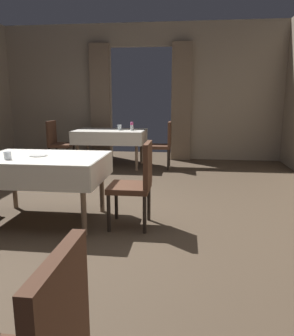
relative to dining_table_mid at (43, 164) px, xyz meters
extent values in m
plane|color=#4C3D2D|center=(0.53, 0.03, -0.66)|extent=(10.08, 10.08, 0.00)
cube|color=gray|center=(-1.42, 4.23, 0.84)|extent=(2.50, 0.12, 3.00)
cube|color=gray|center=(2.48, 4.23, 0.84)|extent=(2.50, 0.12, 3.00)
cube|color=gray|center=(0.53, 4.23, 2.09)|extent=(1.40, 0.12, 0.50)
cube|color=#7F6B56|center=(-0.39, 4.09, 0.63)|extent=(0.44, 0.14, 2.57)
cube|color=#7F6B56|center=(1.45, 4.09, 0.63)|extent=(0.44, 0.14, 2.57)
cylinder|color=#7A604C|center=(0.57, -0.37, -0.30)|extent=(0.06, 0.06, 0.71)
cylinder|color=#7A604C|center=(-0.57, 0.37, -0.30)|extent=(0.06, 0.06, 0.71)
cylinder|color=#7A604C|center=(0.57, 0.37, -0.30)|extent=(0.06, 0.06, 0.71)
cube|color=#7A604C|center=(0.00, 0.00, 0.07)|extent=(1.30, 0.89, 0.03)
cube|color=silver|center=(0.00, 0.00, 0.09)|extent=(1.36, 0.95, 0.01)
cube|color=silver|center=(0.00, -0.48, -0.04)|extent=(1.36, 0.02, 0.27)
cube|color=silver|center=(0.00, 0.48, -0.04)|extent=(1.36, 0.02, 0.27)
cube|color=silver|center=(0.68, 0.00, -0.04)|extent=(0.02, 0.95, 0.27)
cylinder|color=#7A604C|center=(-0.55, 2.81, -0.30)|extent=(0.06, 0.06, 0.71)
cylinder|color=#7A604C|center=(0.63, 2.81, -0.30)|extent=(0.06, 0.06, 0.71)
cylinder|color=#7A604C|center=(-0.55, 3.49, -0.30)|extent=(0.06, 0.06, 0.71)
cylinder|color=#7A604C|center=(0.63, 3.49, -0.30)|extent=(0.06, 0.06, 0.71)
cube|color=#7A604C|center=(0.04, 3.15, 0.07)|extent=(1.34, 0.85, 0.03)
cube|color=silver|center=(0.04, 3.15, 0.09)|extent=(1.40, 0.91, 0.01)
cube|color=silver|center=(0.04, 2.70, -0.04)|extent=(1.40, 0.02, 0.26)
cube|color=silver|center=(0.04, 3.60, -0.04)|extent=(1.40, 0.02, 0.26)
cube|color=silver|center=(-0.66, 3.15, -0.04)|extent=(0.02, 0.91, 0.26)
cube|color=silver|center=(0.74, 3.15, -0.04)|extent=(0.02, 0.91, 0.26)
cube|color=#513323|center=(1.23, -2.63, 0.03)|extent=(0.05, 0.42, 0.48)
cylinder|color=black|center=(0.80, -0.25, -0.45)|extent=(0.04, 0.04, 0.42)
cylinder|color=black|center=(0.80, 0.13, -0.45)|extent=(0.04, 0.04, 0.42)
cylinder|color=black|center=(1.18, -0.25, -0.45)|extent=(0.04, 0.04, 0.42)
cylinder|color=black|center=(1.18, 0.13, -0.45)|extent=(0.04, 0.04, 0.42)
cube|color=#513323|center=(0.99, -0.06, -0.22)|extent=(0.44, 0.44, 0.06)
cube|color=#513323|center=(1.19, -0.06, 0.03)|extent=(0.05, 0.42, 0.48)
cylinder|color=black|center=(-0.78, 3.24, -0.45)|extent=(0.04, 0.04, 0.42)
cylinder|color=black|center=(-0.78, 2.86, -0.45)|extent=(0.04, 0.04, 0.42)
cylinder|color=black|center=(-1.16, 3.24, -0.45)|extent=(0.04, 0.04, 0.42)
cylinder|color=black|center=(-1.16, 2.86, -0.45)|extent=(0.04, 0.04, 0.42)
cube|color=#513323|center=(-0.97, 3.05, -0.22)|extent=(0.44, 0.44, 0.06)
cube|color=#513323|center=(-1.17, 3.05, 0.03)|extent=(0.05, 0.42, 0.48)
cylinder|color=black|center=(0.86, 2.90, -0.45)|extent=(0.04, 0.04, 0.42)
cylinder|color=black|center=(0.86, 3.28, -0.45)|extent=(0.04, 0.04, 0.42)
cylinder|color=black|center=(1.24, 2.90, -0.45)|extent=(0.04, 0.04, 0.42)
cylinder|color=black|center=(1.24, 3.28, -0.45)|extent=(0.04, 0.04, 0.42)
cube|color=#513323|center=(1.05, 3.09, -0.22)|extent=(0.44, 0.44, 0.06)
cube|color=#513323|center=(1.25, 3.09, 0.03)|extent=(0.05, 0.42, 0.48)
cylinder|color=white|center=(-0.05, 0.01, 0.10)|extent=(0.20, 0.20, 0.01)
cylinder|color=silver|center=(-0.28, -0.24, 0.13)|extent=(0.08, 0.08, 0.08)
cylinder|color=silver|center=(0.50, 3.07, 0.15)|extent=(0.06, 0.06, 0.11)
sphere|color=#D84C8C|center=(0.50, 3.07, 0.23)|extent=(0.07, 0.07, 0.07)
cylinder|color=silver|center=(0.24, 3.11, 0.15)|extent=(0.08, 0.08, 0.11)
camera|label=1|loc=(1.60, -3.50, 0.73)|focal=35.69mm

